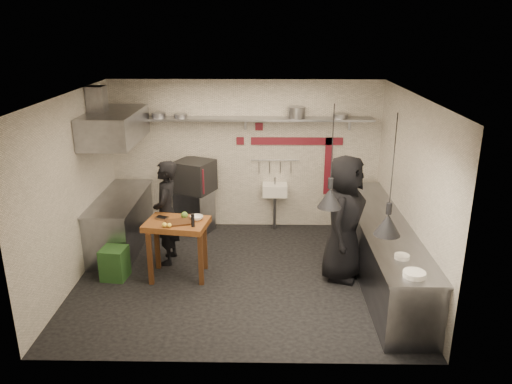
{
  "coord_description": "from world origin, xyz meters",
  "views": [
    {
      "loc": [
        0.35,
        -6.96,
        3.76
      ],
      "look_at": [
        0.23,
        0.3,
        1.29
      ],
      "focal_mm": 35.0,
      "sensor_mm": 36.0,
      "label": 1
    }
  ],
  "objects_px": {
    "chef_left": "(166,213)",
    "chef_right": "(344,218)",
    "green_bin": "(115,263)",
    "prep_table": "(178,249)",
    "oven_stand": "(195,211)",
    "combi_oven": "(195,176)"
  },
  "relations": [
    {
      "from": "combi_oven",
      "to": "prep_table",
      "type": "bearing_deg",
      "value": -66.35
    },
    {
      "from": "prep_table",
      "to": "chef_right",
      "type": "xyz_separation_m",
      "value": [
        2.53,
        0.03,
        0.51
      ]
    },
    {
      "from": "combi_oven",
      "to": "green_bin",
      "type": "bearing_deg",
      "value": -93.84
    },
    {
      "from": "green_bin",
      "to": "prep_table",
      "type": "distance_m",
      "value": 1.0
    },
    {
      "from": "oven_stand",
      "to": "chef_left",
      "type": "height_order",
      "value": "chef_left"
    },
    {
      "from": "combi_oven",
      "to": "chef_left",
      "type": "bearing_deg",
      "value": -78.08
    },
    {
      "from": "chef_right",
      "to": "chef_left",
      "type": "bearing_deg",
      "value": 104.27
    },
    {
      "from": "oven_stand",
      "to": "prep_table",
      "type": "bearing_deg",
      "value": -65.43
    },
    {
      "from": "combi_oven",
      "to": "green_bin",
      "type": "height_order",
      "value": "combi_oven"
    },
    {
      "from": "chef_left",
      "to": "chef_right",
      "type": "xyz_separation_m",
      "value": [
        2.78,
        -0.48,
        0.12
      ]
    },
    {
      "from": "green_bin",
      "to": "prep_table",
      "type": "relative_size",
      "value": 0.54
    },
    {
      "from": "oven_stand",
      "to": "combi_oven",
      "type": "xyz_separation_m",
      "value": [
        0.03,
        -0.0,
        0.69
      ]
    },
    {
      "from": "green_bin",
      "to": "chef_right",
      "type": "xyz_separation_m",
      "value": [
        3.5,
        0.11,
        0.72
      ]
    },
    {
      "from": "combi_oven",
      "to": "chef_right",
      "type": "bearing_deg",
      "value": -10.06
    },
    {
      "from": "oven_stand",
      "to": "combi_oven",
      "type": "bearing_deg",
      "value": 17.66
    },
    {
      "from": "oven_stand",
      "to": "combi_oven",
      "type": "relative_size",
      "value": 1.27
    },
    {
      "from": "green_bin",
      "to": "chef_right",
      "type": "bearing_deg",
      "value": 1.81
    },
    {
      "from": "oven_stand",
      "to": "prep_table",
      "type": "height_order",
      "value": "prep_table"
    },
    {
      "from": "prep_table",
      "to": "chef_left",
      "type": "height_order",
      "value": "chef_left"
    },
    {
      "from": "combi_oven",
      "to": "chef_right",
      "type": "distance_m",
      "value": 3.04
    },
    {
      "from": "oven_stand",
      "to": "green_bin",
      "type": "bearing_deg",
      "value": -93.11
    },
    {
      "from": "chef_left",
      "to": "green_bin",
      "type": "bearing_deg",
      "value": -49.65
    }
  ]
}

